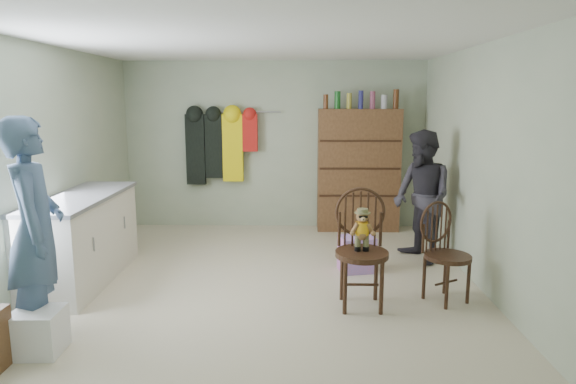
{
  "coord_description": "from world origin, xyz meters",
  "views": [
    {
      "loc": [
        0.36,
        -5.26,
        1.95
      ],
      "look_at": [
        0.25,
        0.2,
        0.95
      ],
      "focal_mm": 32.0,
      "sensor_mm": 36.0,
      "label": 1
    }
  ],
  "objects_px": {
    "dresser": "(358,169)",
    "chair_far": "(443,248)",
    "counter": "(82,239)",
    "chair_front": "(361,241)"
  },
  "relations": [
    {
      "from": "counter",
      "to": "chair_far",
      "type": "xyz_separation_m",
      "value": [
        3.72,
        -0.44,
        0.05
      ]
    },
    {
      "from": "chair_front",
      "to": "dresser",
      "type": "bearing_deg",
      "value": 84.16
    },
    {
      "from": "counter",
      "to": "dresser",
      "type": "distance_m",
      "value": 3.96
    },
    {
      "from": "chair_far",
      "to": "dresser",
      "type": "height_order",
      "value": "dresser"
    },
    {
      "from": "counter",
      "to": "dresser",
      "type": "bearing_deg",
      "value": 35.68
    },
    {
      "from": "counter",
      "to": "chair_far",
      "type": "distance_m",
      "value": 3.75
    },
    {
      "from": "counter",
      "to": "dresser",
      "type": "xyz_separation_m",
      "value": [
        3.2,
        2.3,
        0.44
      ]
    },
    {
      "from": "counter",
      "to": "chair_front",
      "type": "height_order",
      "value": "chair_front"
    },
    {
      "from": "chair_front",
      "to": "dresser",
      "type": "xyz_separation_m",
      "value": [
        0.29,
        2.89,
        0.28
      ]
    },
    {
      "from": "dresser",
      "to": "chair_far",
      "type": "bearing_deg",
      "value": -79.27
    }
  ]
}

